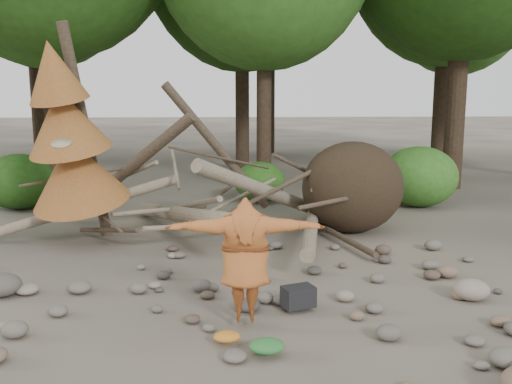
{
  "coord_description": "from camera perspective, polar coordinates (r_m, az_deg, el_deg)",
  "views": [
    {
      "loc": [
        -0.11,
        -7.7,
        3.04
      ],
      "look_at": [
        0.37,
        1.5,
        1.4
      ],
      "focal_mm": 40.0,
      "sensor_mm": 36.0,
      "label": 1
    }
  ],
  "objects": [
    {
      "name": "ground",
      "position": [
        8.28,
        -2.04,
        -11.45
      ],
      "size": [
        120.0,
        120.0,
        0.0
      ],
      "primitive_type": "plane",
      "color": "#514C44",
      "rests_on": "ground"
    },
    {
      "name": "deadfall_pile",
      "position": [
        12.31,
        7.04,
        0.24
      ],
      "size": [
        8.55,
        5.24,
        3.3
      ],
      "color": "#332619",
      "rests_on": "ground"
    },
    {
      "name": "dead_conifer",
      "position": [
        11.51,
        -18.15,
        4.96
      ],
      "size": [
        2.06,
        2.16,
        4.35
      ],
      "color": "#4C3F30",
      "rests_on": "ground"
    },
    {
      "name": "bush_left",
      "position": [
        16.02,
        -22.59,
        0.98
      ],
      "size": [
        1.8,
        1.8,
        1.44
      ],
      "primitive_type": "ellipsoid",
      "color": "#234F15",
      "rests_on": "ground"
    },
    {
      "name": "bush_mid",
      "position": [
        15.73,
        0.39,
        1.01
      ],
      "size": [
        1.4,
        1.4,
        1.12
      ],
      "primitive_type": "ellipsoid",
      "color": "#2F641D",
      "rests_on": "ground"
    },
    {
      "name": "bush_right",
      "position": [
        15.73,
        16.04,
        1.5
      ],
      "size": [
        2.0,
        2.0,
        1.6
      ],
      "primitive_type": "ellipsoid",
      "color": "#3A7625",
      "rests_on": "ground"
    },
    {
      "name": "frisbee_thrower",
      "position": [
        7.36,
        -1.12,
        -6.79
      ],
      "size": [
        3.48,
        0.7,
        2.38
      ],
      "color": "#B05C27",
      "rests_on": "ground"
    },
    {
      "name": "backpack",
      "position": [
        8.14,
        4.25,
        -10.78
      ],
      "size": [
        0.51,
        0.43,
        0.29
      ],
      "primitive_type": "cube",
      "rotation": [
        0.0,
        0.0,
        0.36
      ],
      "color": "black",
      "rests_on": "ground"
    },
    {
      "name": "cloth_green",
      "position": [
        6.85,
        1.08,
        -15.52
      ],
      "size": [
        0.42,
        0.35,
        0.16
      ],
      "primitive_type": "ellipsoid",
      "color": "#2C6E30",
      "rests_on": "ground"
    },
    {
      "name": "cloth_orange",
      "position": [
        7.13,
        -2.93,
        -14.61
      ],
      "size": [
        0.33,
        0.27,
        0.12
      ],
      "primitive_type": "ellipsoid",
      "color": "#C67722",
      "rests_on": "ground"
    },
    {
      "name": "boulder_mid_right",
      "position": [
        9.07,
        20.76,
        -9.12
      ],
      "size": [
        0.52,
        0.47,
        0.31
      ],
      "primitive_type": "ellipsoid",
      "color": "gray",
      "rests_on": "ground"
    },
    {
      "name": "boulder_mid_left",
      "position": [
        9.44,
        -24.11,
        -8.47
      ],
      "size": [
        0.59,
        0.53,
        0.35
      ],
      "primitive_type": "ellipsoid",
      "color": "#58514A",
      "rests_on": "ground"
    }
  ]
}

